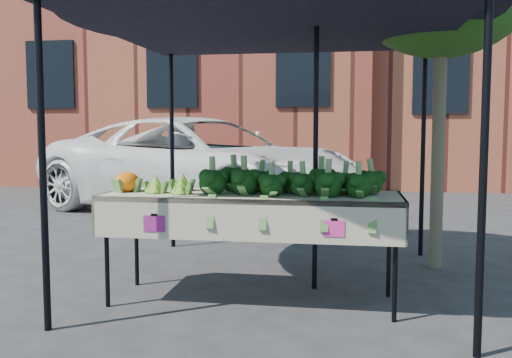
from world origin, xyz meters
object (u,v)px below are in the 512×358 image
(canopy, at_px, (277,135))
(street_tree, at_px, (440,84))
(table, at_px, (252,248))
(vehicle, at_px, (200,38))

(canopy, relative_size, street_tree, 0.84)
(table, bearing_deg, street_tree, 41.13)
(table, relative_size, vehicle, 0.41)
(vehicle, distance_m, street_tree, 4.85)
(table, height_order, canopy, canopy)
(canopy, distance_m, vehicle, 4.87)
(table, height_order, vehicle, vehicle)
(table, height_order, street_tree, street_tree)
(canopy, height_order, vehicle, vehicle)
(canopy, relative_size, vehicle, 0.54)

